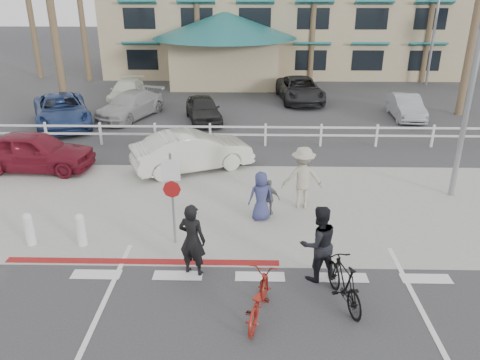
{
  "coord_description": "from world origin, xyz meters",
  "views": [
    {
      "loc": [
        -0.27,
        -8.93,
        6.59
      ],
      "look_at": [
        -0.54,
        3.1,
        1.5
      ],
      "focal_mm": 35.0,
      "sensor_mm": 36.0,
      "label": 1
    }
  ],
  "objects_px": {
    "bike_black": "(344,283)",
    "car_red_compact": "(34,151)",
    "bike_red": "(258,298)",
    "car_white_sedan": "(192,151)",
    "sign_post": "(172,194)"
  },
  "relations": [
    {
      "from": "car_white_sedan",
      "to": "bike_red",
      "type": "bearing_deg",
      "value": 171.06
    },
    {
      "from": "sign_post",
      "to": "bike_red",
      "type": "xyz_separation_m",
      "value": [
        2.23,
        -3.05,
        -0.97
      ]
    },
    {
      "from": "sign_post",
      "to": "bike_red",
      "type": "bearing_deg",
      "value": -53.78
    },
    {
      "from": "bike_black",
      "to": "car_red_compact",
      "type": "distance_m",
      "value": 12.87
    },
    {
      "from": "bike_red",
      "to": "bike_black",
      "type": "distance_m",
      "value": 1.95
    },
    {
      "from": "sign_post",
      "to": "car_white_sedan",
      "type": "xyz_separation_m",
      "value": [
        -0.14,
        5.45,
        -0.71
      ]
    },
    {
      "from": "sign_post",
      "to": "bike_black",
      "type": "distance_m",
      "value": 4.93
    },
    {
      "from": "bike_red",
      "to": "bike_black",
      "type": "relative_size",
      "value": 1.01
    },
    {
      "from": "car_red_compact",
      "to": "bike_red",
      "type": "bearing_deg",
      "value": -131.96
    },
    {
      "from": "bike_black",
      "to": "car_white_sedan",
      "type": "bearing_deg",
      "value": -75.29
    },
    {
      "from": "bike_red",
      "to": "car_red_compact",
      "type": "xyz_separation_m",
      "value": [
        -8.32,
        8.34,
        0.27
      ]
    },
    {
      "from": "sign_post",
      "to": "car_red_compact",
      "type": "distance_m",
      "value": 8.09
    },
    {
      "from": "bike_black",
      "to": "car_white_sedan",
      "type": "xyz_separation_m",
      "value": [
        -4.26,
        7.99,
        0.2
      ]
    },
    {
      "from": "sign_post",
      "to": "car_red_compact",
      "type": "xyz_separation_m",
      "value": [
        -6.09,
        5.29,
        -0.7
      ]
    },
    {
      "from": "bike_red",
      "to": "bike_black",
      "type": "height_order",
      "value": "bike_black"
    }
  ]
}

